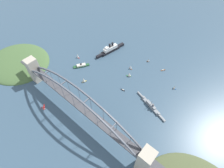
{
  "coord_description": "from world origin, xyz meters",
  "views": [
    {
      "loc": [
        130.98,
        -73.71,
        246.6
      ],
      "look_at": [
        0.0,
        79.59,
        8.0
      ],
      "focal_mm": 26.84,
      "sensor_mm": 36.0,
      "label": 1
    }
  ],
  "objects": [
    {
      "name": "harbor_ferry_steamer",
      "position": [
        -85.94,
        79.8,
        2.19
      ],
      "size": [
        24.12,
        31.86,
        7.37
      ],
      "color": "#23512D",
      "rests_on": "ground"
    },
    {
      "name": "harbor_arch_bridge",
      "position": [
        0.0,
        0.0,
        28.82
      ],
      "size": [
        309.14,
        18.48,
        67.17
      ],
      "color": "#BCB29E",
      "rests_on": "ground"
    },
    {
      "name": "small_boat_2",
      "position": [
        -112.61,
        94.11,
        4.63
      ],
      "size": [
        8.5,
        4.94,
        10.0
      ],
      "color": "#B2231E",
      "rests_on": "ground"
    },
    {
      "name": "naval_cruiser",
      "position": [
        79.75,
        89.47,
        2.7
      ],
      "size": [
        68.8,
        23.91,
        16.64
      ],
      "color": "gray",
      "rests_on": "ground"
    },
    {
      "name": "headland_west_shore",
      "position": [
        -199.6,
        -2.35,
        0.0
      ],
      "size": [
        141.3,
        124.36,
        19.36
      ],
      "color": "#476638",
      "rests_on": "ground"
    },
    {
      "name": "ground_plane",
      "position": [
        0.0,
        0.0,
        0.0
      ],
      "size": [
        1400.0,
        1400.0,
        0.0
      ],
      "primitive_type": "plane",
      "color": "#385166"
    },
    {
      "name": "small_boat_4",
      "position": [
        -49.81,
        53.58,
        5.14
      ],
      "size": [
        6.76,
        8.93,
        11.14
      ],
      "color": "gold",
      "rests_on": "ground"
    },
    {
      "name": "small_boat_7",
      "position": [
        14.11,
        184.72,
        3.8
      ],
      "size": [
        6.41,
        4.59,
        8.0
      ],
      "color": "brown",
      "rests_on": "ground"
    },
    {
      "name": "small_boat_5",
      "position": [
        -2.65,
        142.25,
        4.4
      ],
      "size": [
        8.61,
        5.94,
        9.55
      ],
      "color": "brown",
      "rests_on": "ground"
    },
    {
      "name": "small_boat_0",
      "position": [
        20.77,
        86.58,
        0.76
      ],
      "size": [
        8.98,
        2.49,
        2.13
      ],
      "color": "black",
      "rests_on": "ground"
    },
    {
      "name": "ocean_liner",
      "position": [
        -71.16,
        157.59,
        6.2
      ],
      "size": [
        20.58,
        78.37,
        21.31
      ],
      "color": "black",
      "rests_on": "ground"
    },
    {
      "name": "seaplane_taxiing_near_bridge",
      "position": [
        -57.92,
        -32.61,
        1.96
      ],
      "size": [
        10.03,
        9.07,
        4.79
      ],
      "color": "#B7B7B2",
      "rests_on": "ground"
    },
    {
      "name": "small_boat_1",
      "position": [
        8.39,
        123.04,
        4.54
      ],
      "size": [
        9.89,
        7.61,
        9.8
      ],
      "color": "#2D6B3D",
      "rests_on": "ground"
    },
    {
      "name": "channel_marker_buoy",
      "position": [
        -4.38,
        32.72,
        1.12
      ],
      "size": [
        2.2,
        2.2,
        2.75
      ],
      "color": "red",
      "rests_on": "ground"
    },
    {
      "name": "small_boat_3",
      "position": [
        91.77,
        152.23,
        3.93
      ],
      "size": [
        7.27,
        4.33,
        8.42
      ],
      "color": "#234C8C",
      "rests_on": "ground"
    },
    {
      "name": "small_boat_6",
      "position": [
        51.9,
        181.46,
        0.81
      ],
      "size": [
        6.78,
        9.26,
        2.19
      ],
      "color": "brown",
      "rests_on": "ground"
    }
  ]
}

